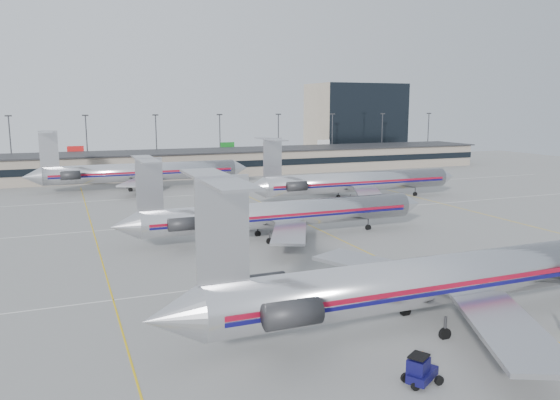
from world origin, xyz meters
TOP-DOWN VIEW (x-y plane):
  - ground at (0.00, 0.00)m, footprint 260.00×260.00m
  - apron_markings at (0.00, 10.00)m, footprint 160.00×0.15m
  - terminal at (0.00, 97.97)m, footprint 162.00×17.00m
  - light_mast_row at (0.00, 112.00)m, footprint 163.60×0.40m
  - distant_building at (62.00, 128.00)m, footprint 30.00×20.00m
  - jet_foreground at (-5.30, -5.55)m, footprint 49.92×29.40m
  - jet_second_row at (-7.54, 26.23)m, footprint 43.86×25.83m
  - jet_third_row at (16.93, 48.77)m, footprint 44.24×27.22m
  - jet_back_row at (-18.48, 78.02)m, footprint 46.65×28.70m
  - tug_left at (-13.37, -13.13)m, footprint 2.71×2.31m
  - cone_left at (-11.00, -10.21)m, footprint 0.46×0.46m

SIDE VIEW (x-z plane):
  - ground at x=0.00m, z-range 0.00..0.00m
  - apron_markings at x=0.00m, z-range 0.00..0.02m
  - cone_left at x=-11.00m, z-range 0.00..0.57m
  - tug_left at x=-13.37m, z-range -0.09..1.89m
  - terminal at x=0.00m, z-range 0.03..6.28m
  - jet_second_row at x=-7.54m, z-range -2.41..9.07m
  - jet_third_row at x=16.93m, z-range -2.54..9.56m
  - jet_back_row at x=-18.48m, z-range -2.67..10.08m
  - jet_foreground at x=-5.30m, z-range -2.74..10.33m
  - light_mast_row at x=0.00m, z-range 0.94..16.22m
  - distant_building at x=62.00m, z-range 0.00..25.00m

